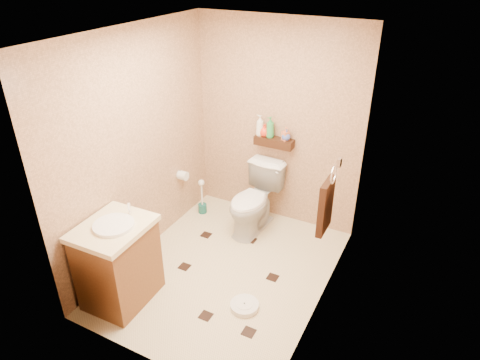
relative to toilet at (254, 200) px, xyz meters
The scene contains 20 objects.
ground 0.93m from the toilet, 84.31° to the right, with size 2.50×2.50×0.00m, color beige.
wall_back 0.91m from the toilet, 78.79° to the left, with size 2.00×0.04×2.40m, color tan.
wall_front 2.23m from the toilet, 87.72° to the right, with size 2.00×0.04×2.40m, color tan.
wall_left 1.48m from the toilet, 137.79° to the right, with size 0.04×2.50×2.40m, color tan.
wall_right 1.58m from the toilet, 37.54° to the right, with size 0.04×2.50×2.40m, color tan.
ceiling 2.17m from the toilet, 84.31° to the right, with size 2.00×2.50×0.02m, color white.
wall_shelf 0.71m from the toilet, 76.23° to the left, with size 0.46×0.14×0.10m, color #351D0E.
floor_accents 0.96m from the toilet, 81.97° to the right, with size 1.20×1.35×0.01m.
toilet is the anchor object (origin of this frame).
vanity 1.73m from the toilet, 110.86° to the right, with size 0.58×0.70×0.96m.
bathroom_scale 1.36m from the toilet, 68.01° to the right, with size 0.30×0.30×0.05m.
toilet_brush 0.77m from the toilet, behind, with size 0.11×0.11×0.47m.
towel_ring 1.28m from the toilet, 30.30° to the right, with size 0.12×0.30×0.76m.
toilet_paper 0.90m from the toilet, 168.02° to the right, with size 0.12×0.11×0.12m.
bottle_a 0.87m from the toilet, 106.34° to the left, with size 0.09×0.09×0.24m, color silver.
bottle_b 0.82m from the toilet, 106.02° to the left, with size 0.06×0.07×0.14m, color orange.
bottle_c 0.82m from the toilet, 96.53° to the left, with size 0.12×0.12×0.15m, color red.
bottle_d 0.86m from the toilet, 85.02° to the left, with size 0.10×0.10×0.25m, color green.
bottle_e 0.85m from the toilet, 57.00° to the left, with size 0.07×0.07×0.16m, color #CB6943.
bottle_f 0.84m from the toilet, 56.21° to the left, with size 0.10×0.10×0.13m, color #475CB3.
Camera 1 is at (1.73, -3.04, 2.98)m, focal length 32.00 mm.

